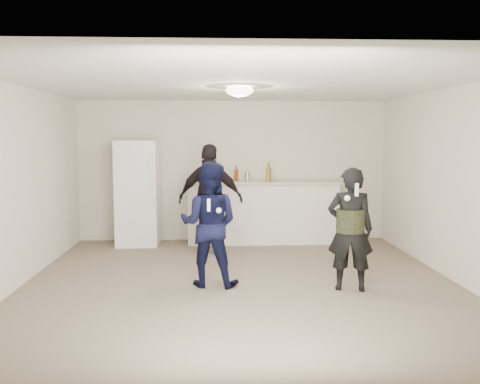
{
  "coord_description": "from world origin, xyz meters",
  "views": [
    {
      "loc": [
        -0.33,
        -6.62,
        1.84
      ],
      "look_at": [
        0.0,
        0.2,
        1.15
      ],
      "focal_mm": 40.0,
      "sensor_mm": 36.0,
      "label": 1
    }
  ],
  "objects_px": {
    "woman": "(350,229)",
    "shaker": "(248,177)",
    "man": "(209,224)",
    "counter": "(263,213)",
    "fridge": "(138,193)",
    "spectator": "(211,199)"
  },
  "relations": [
    {
      "from": "woman",
      "to": "shaker",
      "type": "bearing_deg",
      "value": -59.11
    },
    {
      "from": "shaker",
      "to": "man",
      "type": "xyz_separation_m",
      "value": [
        -0.64,
        -2.64,
        -0.4
      ]
    },
    {
      "from": "counter",
      "to": "woman",
      "type": "height_order",
      "value": "woman"
    },
    {
      "from": "fridge",
      "to": "spectator",
      "type": "xyz_separation_m",
      "value": [
        1.26,
        -0.83,
        -0.03
      ]
    },
    {
      "from": "shaker",
      "to": "man",
      "type": "relative_size",
      "value": 0.11
    },
    {
      "from": "fridge",
      "to": "shaker",
      "type": "distance_m",
      "value": 1.91
    },
    {
      "from": "man",
      "to": "woman",
      "type": "height_order",
      "value": "man"
    },
    {
      "from": "fridge",
      "to": "man",
      "type": "xyz_separation_m",
      "value": [
        1.25,
        -2.64,
        -0.13
      ]
    },
    {
      "from": "shaker",
      "to": "spectator",
      "type": "distance_m",
      "value": 1.09
    },
    {
      "from": "spectator",
      "to": "fridge",
      "type": "bearing_deg",
      "value": -22.52
    },
    {
      "from": "shaker",
      "to": "spectator",
      "type": "xyz_separation_m",
      "value": [
        -0.64,
        -0.83,
        -0.3
      ]
    },
    {
      "from": "fridge",
      "to": "woman",
      "type": "distance_m",
      "value": 4.17
    },
    {
      "from": "spectator",
      "to": "man",
      "type": "bearing_deg",
      "value": 100.83
    },
    {
      "from": "counter",
      "to": "fridge",
      "type": "height_order",
      "value": "fridge"
    },
    {
      "from": "woman",
      "to": "spectator",
      "type": "relative_size",
      "value": 0.85
    },
    {
      "from": "counter",
      "to": "spectator",
      "type": "bearing_deg",
      "value": -135.19
    },
    {
      "from": "counter",
      "to": "man",
      "type": "xyz_separation_m",
      "value": [
        -0.92,
        -2.71,
        0.25
      ]
    },
    {
      "from": "fridge",
      "to": "spectator",
      "type": "distance_m",
      "value": 1.51
    },
    {
      "from": "shaker",
      "to": "counter",
      "type": "bearing_deg",
      "value": 14.54
    },
    {
      "from": "shaker",
      "to": "spectator",
      "type": "bearing_deg",
      "value": -127.43
    },
    {
      "from": "counter",
      "to": "fridge",
      "type": "xyz_separation_m",
      "value": [
        -2.17,
        -0.07,
        0.38
      ]
    },
    {
      "from": "fridge",
      "to": "shaker",
      "type": "xyz_separation_m",
      "value": [
        1.89,
        -0.0,
        0.28
      ]
    }
  ]
}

